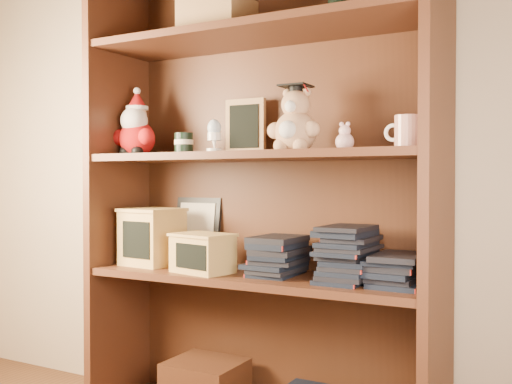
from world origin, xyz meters
TOP-DOWN VIEW (x-y plane):
  - bookcase at (0.03, 1.36)m, footprint 1.20×0.35m
  - shelf_lower at (0.04, 1.30)m, footprint 1.14×0.33m
  - shelf_upper at (0.04, 1.30)m, footprint 1.14×0.33m
  - santa_plush at (-0.46, 1.30)m, footprint 0.18×0.13m
  - teachers_tin at (-0.25, 1.30)m, footprint 0.07×0.07m
  - chalkboard_plaque at (-0.07, 1.42)m, footprint 0.15×0.08m
  - egg_cup at (-0.08, 1.23)m, footprint 0.05×0.05m
  - grad_teddy_bear at (0.18, 1.30)m, footprint 0.18×0.15m
  - pink_figurine at (0.34, 1.30)m, footprint 0.06×0.06m
  - teacher_mug at (0.53, 1.30)m, footprint 0.11×0.08m
  - certificate_frame at (-0.29, 1.44)m, footprint 0.19×0.05m
  - treats_box at (-0.39, 1.30)m, footprint 0.20×0.20m
  - pencils_box at (-0.13, 1.24)m, footprint 0.23×0.18m
  - book_stack_left at (0.12, 1.30)m, footprint 0.14×0.20m
  - book_stack_mid at (0.36, 1.30)m, footprint 0.14×0.20m
  - book_stack_right at (0.51, 1.30)m, footprint 0.14×0.20m

SIDE VIEW (x-z plane):
  - shelf_lower at x=0.04m, z-range 0.53..0.55m
  - book_stack_right at x=0.51m, z-range 0.55..0.65m
  - book_stack_left at x=0.12m, z-range 0.55..0.68m
  - pencils_box at x=-0.13m, z-range 0.55..0.68m
  - book_stack_mid at x=0.36m, z-range 0.55..0.74m
  - treats_box at x=-0.39m, z-range 0.55..0.76m
  - certificate_frame at x=-0.29m, z-range 0.55..0.79m
  - bookcase at x=0.03m, z-range -0.02..1.58m
  - shelf_upper at x=0.04m, z-range 0.93..0.95m
  - pink_figurine at x=0.34m, z-range 0.94..1.03m
  - teachers_tin at x=-0.25m, z-range 0.95..1.03m
  - teacher_mug at x=0.53m, z-range 0.95..1.05m
  - egg_cup at x=-0.08m, z-range 0.95..1.06m
  - grad_teddy_bear at x=0.18m, z-range 0.92..1.14m
  - santa_plush at x=-0.46m, z-range 0.91..1.17m
  - chalkboard_plaque at x=-0.07m, z-range 0.95..1.14m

